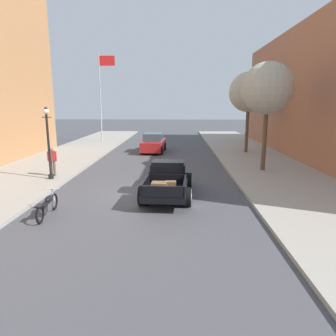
{
  "coord_description": "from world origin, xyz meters",
  "views": [
    {
      "loc": [
        1.42,
        -13.91,
        4.12
      ],
      "look_at": [
        0.96,
        1.13,
        1.0
      ],
      "focal_mm": 33.12,
      "sensor_mm": 36.0,
      "label": 1
    }
  ],
  "objects_px": {
    "motorcycle_parked": "(47,205)",
    "car_background_red": "(154,143)",
    "street_tree_nearest": "(268,89)",
    "street_tree_second": "(249,92)",
    "street_lamp_near": "(48,137)",
    "pedestrian_sidewalk_left": "(52,160)",
    "hotrod_truck_black": "(168,179)",
    "flagpole": "(102,88)"
  },
  "relations": [
    {
      "from": "motorcycle_parked",
      "to": "car_background_red",
      "type": "distance_m",
      "value": 16.13
    },
    {
      "from": "motorcycle_parked",
      "to": "street_tree_nearest",
      "type": "bearing_deg",
      "value": 38.3
    },
    {
      "from": "street_tree_nearest",
      "to": "street_tree_second",
      "type": "height_order",
      "value": "street_tree_second"
    },
    {
      "from": "car_background_red",
      "to": "street_lamp_near",
      "type": "bearing_deg",
      "value": -114.03
    },
    {
      "from": "motorcycle_parked",
      "to": "pedestrian_sidewalk_left",
      "type": "xyz_separation_m",
      "value": [
        -2.14,
        5.91,
        0.64
      ]
    },
    {
      "from": "car_background_red",
      "to": "street_tree_second",
      "type": "bearing_deg",
      "value": -5.49
    },
    {
      "from": "hotrod_truck_black",
      "to": "flagpole",
      "type": "bearing_deg",
      "value": 111.05
    },
    {
      "from": "motorcycle_parked",
      "to": "street_lamp_near",
      "type": "bearing_deg",
      "value": 110.83
    },
    {
      "from": "street_tree_second",
      "to": "pedestrian_sidewalk_left",
      "type": "bearing_deg",
      "value": -144.03
    },
    {
      "from": "hotrod_truck_black",
      "to": "motorcycle_parked",
      "type": "relative_size",
      "value": 2.36
    },
    {
      "from": "car_background_red",
      "to": "street_tree_nearest",
      "type": "relative_size",
      "value": 0.69
    },
    {
      "from": "pedestrian_sidewalk_left",
      "to": "street_tree_nearest",
      "type": "height_order",
      "value": "street_tree_nearest"
    },
    {
      "from": "motorcycle_parked",
      "to": "street_lamp_near",
      "type": "distance_m",
      "value": 5.95
    },
    {
      "from": "car_background_red",
      "to": "pedestrian_sidewalk_left",
      "type": "height_order",
      "value": "pedestrian_sidewalk_left"
    },
    {
      "from": "flagpole",
      "to": "hotrod_truck_black",
      "type": "bearing_deg",
      "value": -68.95
    },
    {
      "from": "hotrod_truck_black",
      "to": "motorcycle_parked",
      "type": "height_order",
      "value": "hotrod_truck_black"
    },
    {
      "from": "car_background_red",
      "to": "street_tree_second",
      "type": "relative_size",
      "value": 0.68
    },
    {
      "from": "car_background_red",
      "to": "street_lamp_near",
      "type": "xyz_separation_m",
      "value": [
        -4.74,
        -10.64,
        1.62
      ]
    },
    {
      "from": "street_lamp_near",
      "to": "street_tree_nearest",
      "type": "relative_size",
      "value": 0.6
    },
    {
      "from": "hotrod_truck_black",
      "to": "car_background_red",
      "type": "bearing_deg",
      "value": 97.3
    },
    {
      "from": "hotrod_truck_black",
      "to": "car_background_red",
      "type": "height_order",
      "value": "car_background_red"
    },
    {
      "from": "street_lamp_near",
      "to": "street_tree_nearest",
      "type": "bearing_deg",
      "value": 12.6
    },
    {
      "from": "pedestrian_sidewalk_left",
      "to": "street_tree_nearest",
      "type": "bearing_deg",
      "value": 9.51
    },
    {
      "from": "hotrod_truck_black",
      "to": "pedestrian_sidewalk_left",
      "type": "height_order",
      "value": "pedestrian_sidewalk_left"
    },
    {
      "from": "motorcycle_parked",
      "to": "flagpole",
      "type": "height_order",
      "value": "flagpole"
    },
    {
      "from": "street_lamp_near",
      "to": "hotrod_truck_black",
      "type": "bearing_deg",
      "value": -19.82
    },
    {
      "from": "hotrod_truck_black",
      "to": "street_tree_nearest",
      "type": "relative_size",
      "value": 0.78
    },
    {
      "from": "motorcycle_parked",
      "to": "street_tree_second",
      "type": "height_order",
      "value": "street_tree_second"
    },
    {
      "from": "hotrod_truck_black",
      "to": "flagpole",
      "type": "height_order",
      "value": "flagpole"
    },
    {
      "from": "hotrod_truck_black",
      "to": "street_tree_nearest",
      "type": "xyz_separation_m",
      "value": [
        5.67,
        5.01,
        4.23
      ]
    },
    {
      "from": "car_background_red",
      "to": "street_tree_nearest",
      "type": "height_order",
      "value": "street_tree_nearest"
    },
    {
      "from": "motorcycle_parked",
      "to": "hotrod_truck_black",
      "type": "bearing_deg",
      "value": 33.79
    },
    {
      "from": "street_tree_nearest",
      "to": "motorcycle_parked",
      "type": "bearing_deg",
      "value": -141.7
    },
    {
      "from": "street_tree_nearest",
      "to": "street_tree_second",
      "type": "distance_m",
      "value": 7.2
    },
    {
      "from": "car_background_red",
      "to": "street_lamp_near",
      "type": "distance_m",
      "value": 11.76
    },
    {
      "from": "car_background_red",
      "to": "street_lamp_near",
      "type": "height_order",
      "value": "street_lamp_near"
    },
    {
      "from": "hotrod_truck_black",
      "to": "street_tree_second",
      "type": "height_order",
      "value": "street_tree_second"
    },
    {
      "from": "flagpole",
      "to": "street_tree_nearest",
      "type": "relative_size",
      "value": 1.44
    },
    {
      "from": "motorcycle_parked",
      "to": "street_lamp_near",
      "type": "height_order",
      "value": "street_lamp_near"
    },
    {
      "from": "hotrod_truck_black",
      "to": "street_tree_second",
      "type": "distance_m",
      "value": 14.32
    },
    {
      "from": "motorcycle_parked",
      "to": "street_lamp_near",
      "type": "relative_size",
      "value": 0.55
    },
    {
      "from": "pedestrian_sidewalk_left",
      "to": "street_tree_second",
      "type": "relative_size",
      "value": 0.25
    }
  ]
}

